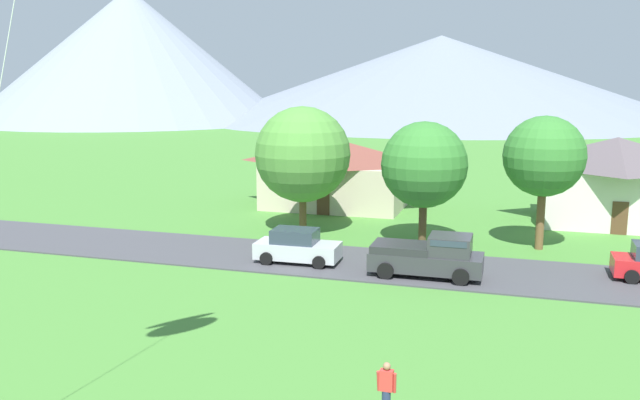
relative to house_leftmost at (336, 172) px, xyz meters
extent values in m
cube|color=#424247|center=(6.05, -14.45, -2.50)|extent=(160.00, 6.09, 0.08)
cone|color=gray|center=(-72.30, 87.35, 12.09)|extent=(70.48, 70.48, 29.27)
cone|color=slate|center=(-6.30, 113.61, 7.15)|extent=(112.94, 112.94, 19.38)
cube|color=beige|center=(0.00, 0.00, -0.96)|extent=(9.76, 6.53, 3.17)
pyramid|color=brown|center=(0.00, 0.00, 1.50)|extent=(10.54, 7.05, 1.74)
cube|color=brown|center=(0.00, -3.28, -1.54)|extent=(0.90, 0.06, 2.00)
cube|color=silver|center=(18.57, -0.40, -0.75)|extent=(8.99, 6.59, 3.59)
pyramid|color=#564C51|center=(18.57, -0.40, 2.03)|extent=(9.71, 7.12, 1.97)
cube|color=brown|center=(18.57, -3.71, -1.54)|extent=(0.90, 0.06, 2.00)
cylinder|color=brown|center=(13.94, -8.70, -0.80)|extent=(0.44, 0.44, 3.48)
sphere|color=#33752D|center=(13.94, -8.70, 2.56)|extent=(4.33, 4.33, 4.33)
cylinder|color=#4C3823|center=(7.72, -9.77, -1.16)|extent=(0.44, 0.44, 2.77)
sphere|color=#33752D|center=(7.72, -9.77, 2.00)|extent=(4.74, 4.74, 4.74)
cylinder|color=brown|center=(0.34, -8.66, -1.23)|extent=(0.44, 0.44, 2.62)
sphere|color=#4C8938|center=(0.34, -8.66, 2.21)|extent=(5.70, 5.70, 5.70)
cylinder|color=black|center=(17.81, -12.49, -2.14)|extent=(0.64, 0.24, 0.64)
cylinder|color=black|center=(17.80, -14.33, -2.14)|extent=(0.64, 0.24, 0.64)
cube|color=#B7BCC1|center=(2.28, -15.28, -1.86)|extent=(4.25, 1.92, 0.80)
cube|color=#2D3847|center=(2.13, -15.28, -1.12)|extent=(2.25, 1.65, 0.68)
cylinder|color=black|center=(3.61, -14.32, -2.14)|extent=(0.65, 0.26, 0.64)
cylinder|color=black|center=(3.66, -16.16, -2.14)|extent=(0.65, 0.26, 0.64)
cylinder|color=black|center=(0.91, -14.40, -2.14)|extent=(0.65, 0.26, 0.64)
cylinder|color=black|center=(0.96, -16.24, -2.14)|extent=(0.65, 0.26, 0.64)
cube|color=#333338|center=(8.76, -15.79, -1.79)|extent=(5.21, 2.03, 0.84)
cube|color=#333338|center=(9.86, -15.78, -0.92)|extent=(1.91, 1.85, 0.90)
cube|color=#2D3847|center=(9.86, -15.78, -0.65)|extent=(1.62, 1.89, 0.28)
cube|color=#28282C|center=(7.61, -15.79, -1.19)|extent=(2.71, 1.97, 0.36)
cylinder|color=black|center=(10.46, -14.76, -2.08)|extent=(0.76, 0.28, 0.76)
cylinder|color=black|center=(10.47, -16.80, -2.08)|extent=(0.76, 0.28, 0.76)
cylinder|color=black|center=(7.06, -14.78, -2.08)|extent=(0.76, 0.28, 0.76)
cylinder|color=black|center=(7.07, -16.82, -2.08)|extent=(0.76, 0.28, 0.76)
cube|color=red|center=(9.62, -29.38, -1.37)|extent=(0.36, 0.22, 0.58)
sphere|color=#9E7051|center=(9.62, -29.38, -0.97)|extent=(0.21, 0.21, 0.21)
cylinder|color=red|center=(9.40, -29.38, -1.42)|extent=(0.12, 0.18, 0.59)
cylinder|color=red|center=(9.84, -29.38, -1.42)|extent=(0.12, 0.18, 0.59)
camera|label=1|loc=(12.75, -45.74, 6.54)|focal=37.14mm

